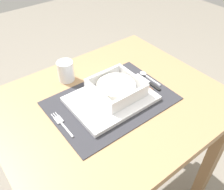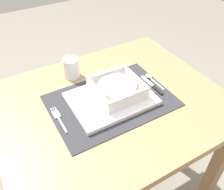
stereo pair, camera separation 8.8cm
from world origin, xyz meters
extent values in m
cube|color=#A37A51|center=(0.00, 0.00, 0.72)|extent=(0.83, 0.68, 0.03)
cube|color=olive|center=(0.37, -0.29, 0.35)|extent=(0.05, 0.05, 0.71)
cube|color=olive|center=(-0.37, 0.29, 0.35)|extent=(0.05, 0.05, 0.71)
cube|color=olive|center=(0.37, 0.29, 0.35)|extent=(0.05, 0.05, 0.71)
cube|color=#2D2D33|center=(0.00, 0.00, 0.74)|extent=(0.44, 0.31, 0.00)
cube|color=white|center=(0.00, 0.00, 0.75)|extent=(0.30, 0.22, 0.02)
cube|color=white|center=(0.03, 0.01, 0.76)|extent=(0.17, 0.17, 0.01)
cube|color=white|center=(-0.05, 0.01, 0.79)|extent=(0.01, 0.17, 0.04)
cube|color=white|center=(0.11, 0.01, 0.79)|extent=(0.01, 0.17, 0.04)
cube|color=white|center=(0.03, -0.07, 0.79)|extent=(0.15, 0.01, 0.04)
cube|color=white|center=(0.03, 0.09, 0.79)|extent=(0.15, 0.01, 0.04)
cylinder|color=silver|center=(0.03, 0.01, 0.78)|extent=(0.14, 0.14, 0.03)
cube|color=silver|center=(-0.20, -0.03, 0.74)|extent=(0.01, 0.08, 0.00)
cube|color=silver|center=(-0.20, 0.03, 0.74)|extent=(0.02, 0.04, 0.00)
cylinder|color=silver|center=(-0.21, 0.06, 0.74)|extent=(0.00, 0.02, 0.00)
cylinder|color=silver|center=(-0.20, 0.06, 0.74)|extent=(0.00, 0.02, 0.00)
cylinder|color=silver|center=(-0.19, 0.06, 0.74)|extent=(0.00, 0.02, 0.00)
cube|color=silver|center=(0.21, -0.01, 0.74)|extent=(0.01, 0.08, 0.00)
ellipsoid|color=silver|center=(0.21, 0.05, 0.74)|extent=(0.02, 0.03, 0.01)
cube|color=black|center=(0.18, -0.04, 0.74)|extent=(0.01, 0.06, 0.01)
cube|color=silver|center=(0.18, 0.02, 0.74)|extent=(0.01, 0.07, 0.00)
cube|color=#59331E|center=(0.16, -0.03, 0.74)|extent=(0.01, 0.05, 0.01)
cube|color=silver|center=(0.16, 0.04, 0.74)|extent=(0.01, 0.08, 0.00)
cylinder|color=white|center=(-0.06, 0.22, 0.78)|extent=(0.07, 0.07, 0.08)
cylinder|color=maroon|center=(-0.06, 0.22, 0.76)|extent=(0.05, 0.05, 0.05)
camera|label=1|loc=(-0.41, -0.53, 1.34)|focal=39.11mm
camera|label=2|loc=(-0.33, -0.58, 1.34)|focal=39.11mm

